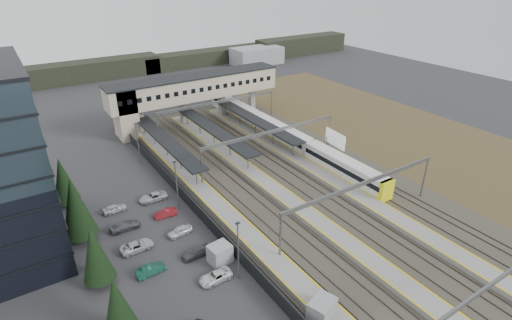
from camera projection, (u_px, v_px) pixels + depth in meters
ground at (258, 224)px, 57.61m from camera, size 220.00×220.00×0.00m
conifer_row at (103, 271)px, 41.85m from camera, size 4.42×49.82×9.50m
car_park at (187, 280)px, 46.56m from camera, size 10.50×44.62×1.25m
lampposts at (203, 212)px, 52.73m from camera, size 0.50×53.25×8.07m
fence at (202, 215)px, 57.76m from camera, size 0.08×90.00×2.00m
relay_cabin_near at (322, 310)px, 41.82m from camera, size 3.46×2.98×2.44m
relay_cabin_far at (220, 254)px, 49.86m from camera, size 2.91×2.52×2.44m
rail_corridor at (289, 189)px, 65.79m from camera, size 34.00×90.00×0.92m
canopies at (214, 130)px, 79.57m from camera, size 23.10×30.00×3.28m
footbridge at (185, 91)px, 89.41m from camera, size 40.40×6.40×11.20m
gantries at (311, 159)px, 63.04m from camera, size 28.40×62.28×7.17m
train at (281, 133)px, 83.00m from camera, size 2.72×56.77×3.42m
billboard at (335, 140)px, 76.72m from camera, size 0.68×5.80×4.90m
scrub_east at (425, 143)px, 83.26m from camera, size 34.00×120.00×0.06m
treeline_far at (169, 62)px, 137.26m from camera, size 170.00×19.00×7.00m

